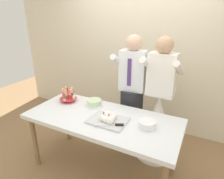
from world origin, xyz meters
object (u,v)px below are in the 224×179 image
object	(u,v)px
plate_stack	(147,124)
cupcake_stand	(68,95)
person_groom	(132,101)
person_bride	(158,118)
round_cake	(94,103)
dessert_table	(102,122)
main_cake_tray	(108,118)

from	to	relation	value
plate_stack	cupcake_stand	bearing A→B (deg)	173.04
person_groom	person_bride	size ratio (longest dim) A/B	1.00
plate_stack	round_cake	xyz separation A→B (m)	(-0.78, 0.19, -0.00)
dessert_table	round_cake	size ratio (longest dim) A/B	7.50
dessert_table	person_bride	world-z (taller)	person_bride
cupcake_stand	person_bride	xyz separation A→B (m)	(1.13, 0.45, -0.28)
cupcake_stand	plate_stack	bearing A→B (deg)	-6.96
round_cake	person_bride	bearing A→B (deg)	27.75
person_groom	main_cake_tray	bearing A→B (deg)	-90.95
plate_stack	person_groom	world-z (taller)	person_groom
dessert_table	main_cake_tray	world-z (taller)	main_cake_tray
dessert_table	cupcake_stand	size ratio (longest dim) A/B	7.83
person_groom	person_bride	world-z (taller)	same
round_cake	person_groom	world-z (taller)	person_groom
dessert_table	main_cake_tray	bearing A→B (deg)	-28.73
round_cake	person_groom	bearing A→B (deg)	48.34
main_cake_tray	cupcake_stand	bearing A→B (deg)	162.91
round_cake	person_bride	distance (m)	0.88
main_cake_tray	person_bride	xyz separation A→B (m)	(0.40, 0.67, -0.23)
main_cake_tray	round_cake	bearing A→B (deg)	141.96
plate_stack	person_groom	xyz separation A→B (m)	(-0.41, 0.60, -0.07)
cupcake_stand	main_cake_tray	size ratio (longest dim) A/B	0.54
cupcake_stand	plate_stack	world-z (taller)	cupcake_stand
round_cake	person_groom	xyz separation A→B (m)	(0.37, 0.41, -0.07)
plate_stack	person_groom	size ratio (longest dim) A/B	0.11
dessert_table	person_groom	distance (m)	0.64
person_groom	person_bride	distance (m)	0.42
plate_stack	person_bride	size ratio (longest dim) A/B	0.11
person_bride	plate_stack	bearing A→B (deg)	-87.76
main_cake_tray	person_groom	size ratio (longest dim) A/B	0.25
cupcake_stand	plate_stack	size ratio (longest dim) A/B	1.23
dessert_table	cupcake_stand	bearing A→B (deg)	165.20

